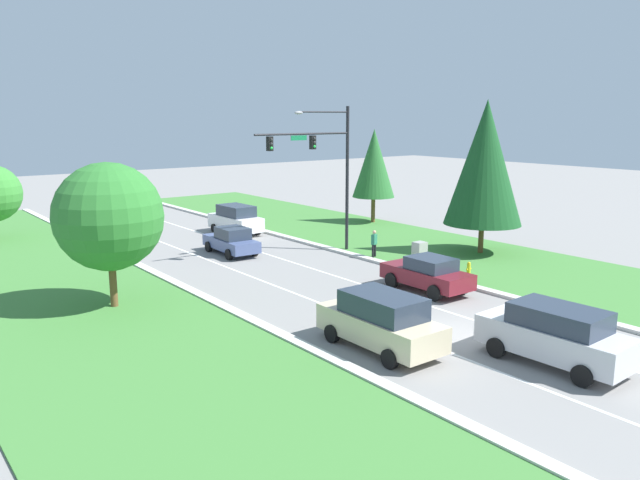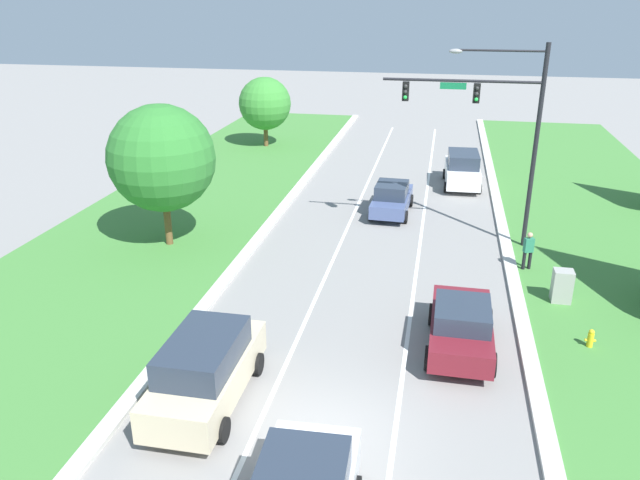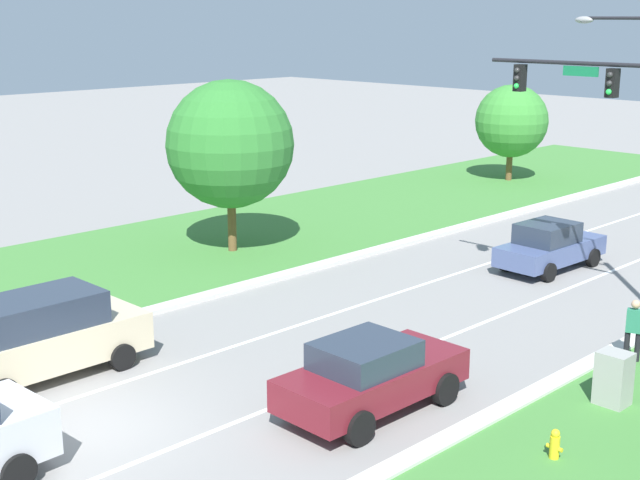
# 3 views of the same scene
# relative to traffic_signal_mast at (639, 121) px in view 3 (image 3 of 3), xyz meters

# --- Properties ---
(ground_plane) EXTENTS (160.00, 160.00, 0.00)m
(ground_plane) POSITION_rel_traffic_signal_mast_xyz_m (-4.63, -14.55, -5.81)
(ground_plane) COLOR gray
(lane_stripe_inner_left) EXTENTS (0.14, 81.00, 0.01)m
(lane_stripe_inner_left) POSITION_rel_traffic_signal_mast_xyz_m (-6.43, -14.55, -5.81)
(lane_stripe_inner_left) COLOR white
(lane_stripe_inner_left) RESTS_ON ground_plane
(lane_stripe_inner_right) EXTENTS (0.14, 81.00, 0.01)m
(lane_stripe_inner_right) POSITION_rel_traffic_signal_mast_xyz_m (-2.83, -14.55, -5.81)
(lane_stripe_inner_right) COLOR white
(lane_stripe_inner_right) RESTS_ON ground_plane
(traffic_signal_mast) EXTENTS (6.72, 0.41, 8.89)m
(traffic_signal_mast) POSITION_rel_traffic_signal_mast_xyz_m (0.00, 0.00, 0.00)
(traffic_signal_mast) COLOR black
(traffic_signal_mast) RESTS_ON ground_plane
(slate_blue_sedan) EXTENTS (2.07, 4.49, 1.68)m
(slate_blue_sedan) POSITION_rel_traffic_signal_mast_xyz_m (-4.52, 3.44, -4.98)
(slate_blue_sedan) COLOR #475684
(slate_blue_sedan) RESTS_ON ground_plane
(burgundy_sedan) EXTENTS (2.14, 4.60, 1.71)m
(burgundy_sedan) POSITION_rel_traffic_signal_mast_xyz_m (-1.14, -9.52, -4.94)
(burgundy_sedan) COLOR maroon
(burgundy_sedan) RESTS_ON ground_plane
(champagne_suv) EXTENTS (2.20, 5.02, 2.08)m
(champagne_suv) POSITION_rel_traffic_signal_mast_xyz_m (-8.12, -13.73, -4.75)
(champagne_suv) COLOR beige
(champagne_suv) RESTS_ON ground_plane
(utility_cabinet) EXTENTS (0.70, 0.60, 1.32)m
(utility_cabinet) POSITION_rel_traffic_signal_mast_xyz_m (2.55, -5.49, -5.15)
(utility_cabinet) COLOR #9E9E99
(utility_cabinet) RESTS_ON ground_plane
(pedestrian) EXTENTS (0.43, 0.34, 1.69)m
(pedestrian) POSITION_rel_traffic_signal_mast_xyz_m (1.62, -2.70, -4.87)
(pedestrian) COLOR black
(pedestrian) RESTS_ON ground_plane
(fire_hydrant) EXTENTS (0.34, 0.20, 0.70)m
(fire_hydrant) POSITION_rel_traffic_signal_mast_xyz_m (2.99, -8.67, -5.47)
(fire_hydrant) COLOR gold
(fire_hydrant) RESTS_ON ground_plane
(oak_near_left_tree) EXTENTS (3.81, 3.81, 5.13)m
(oak_near_left_tree) POSITION_rel_traffic_signal_mast_xyz_m (-15.10, 16.84, -2.60)
(oak_near_left_tree) COLOR brown
(oak_near_left_tree) RESTS_ON ground_plane
(oak_far_left_tree) EXTENTS (4.68, 4.68, 6.41)m
(oak_far_left_tree) POSITION_rel_traffic_signal_mast_xyz_m (-14.05, -2.96, -1.75)
(oak_far_left_tree) COLOR brown
(oak_far_left_tree) RESTS_ON ground_plane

